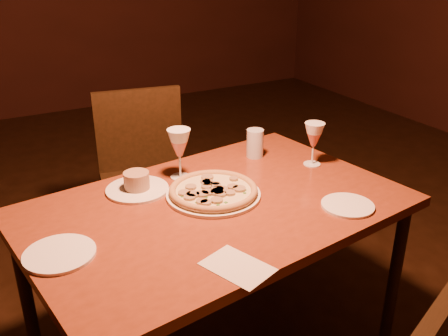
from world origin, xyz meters
TOP-DOWN VIEW (x-y plane):
  - floor at (0.00, 0.00)m, footprint 7.00×7.00m
  - dining_table at (-0.13, -0.25)m, footprint 1.44×1.03m
  - chair_far at (-0.11, 0.54)m, footprint 0.51×0.51m
  - pizza_plate at (-0.11, -0.19)m, footprint 0.35×0.35m
  - ramekin_saucer at (-0.34, -0.02)m, footprint 0.24×0.24m
  - wine_glass_far at (-0.15, 0.01)m, footprint 0.09×0.09m
  - wine_glass_right at (0.39, -0.14)m, footprint 0.08×0.08m
  - water_tumbler at (0.22, 0.06)m, footprint 0.07×0.07m
  - side_plate_left at (-0.69, -0.31)m, footprint 0.21×0.21m
  - side_plate_near at (0.27, -0.49)m, footprint 0.19×0.19m
  - menu_card at (-0.26, -0.62)m, footprint 0.19×0.23m

SIDE VIEW (x-z plane):
  - floor at x=0.00m, z-range 0.00..0.00m
  - chair_far at x=-0.11m, z-range 0.06..0.97m
  - dining_table at x=-0.13m, z-range 0.29..1.01m
  - menu_card at x=-0.26m, z-range 0.72..0.72m
  - side_plate_near at x=0.27m, z-range 0.72..0.72m
  - side_plate_left at x=-0.69m, z-range 0.72..0.73m
  - pizza_plate at x=-0.11m, z-range 0.72..0.75m
  - ramekin_saucer at x=-0.34m, z-range 0.70..0.78m
  - water_tumbler at x=0.22m, z-range 0.72..0.84m
  - wine_glass_right at x=0.39m, z-range 0.72..0.90m
  - wine_glass_far at x=-0.15m, z-range 0.72..0.92m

